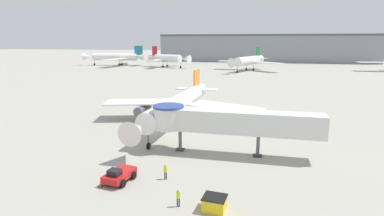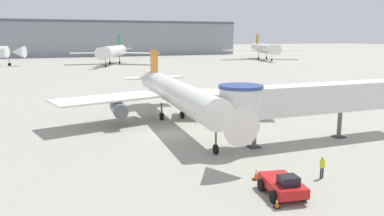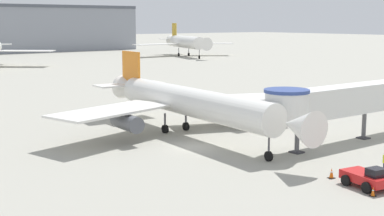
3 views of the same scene
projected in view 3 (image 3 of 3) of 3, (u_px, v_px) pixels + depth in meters
ground_plane at (193, 147)px, 51.69m from camera, size 800.00×800.00×0.00m
main_airplane at (187, 102)px, 56.63m from camera, size 29.80×33.48×8.37m
jet_bridge at (338, 101)px, 52.30m from camera, size 21.58×4.10×6.06m
pushback_tug_red at (368, 178)px, 39.05m from camera, size 2.79×3.93×1.66m
traffic_cone_near_nose at (332, 173)px, 41.48m from camera, size 0.49×0.49×0.81m
traffic_cone_starboard_wing at (265, 120)px, 63.86m from camera, size 0.45×0.45×0.74m
traffic_cone_apron_front at (373, 192)px, 37.22m from camera, size 0.40×0.40×0.67m
background_jet_gold_tail at (186, 42)px, 184.14m from camera, size 35.40×34.49×11.39m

